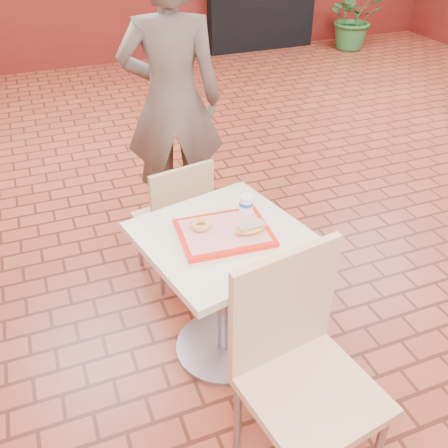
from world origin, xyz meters
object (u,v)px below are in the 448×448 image
object	(u,v)px
chair_main_back	(176,216)
customer	(172,102)
main_table	(224,276)
potted_plant	(355,17)
ring_donut	(201,225)
long_john_donut	(251,229)
paper_cup	(246,204)
chair_main_front	(300,364)
serving_tray	(224,233)

from	to	relation	value
chair_main_back	customer	world-z (taller)	customer
main_table	potted_plant	bearing A→B (deg)	50.62
customer	ring_donut	world-z (taller)	customer
long_john_donut	potted_plant	world-z (taller)	potted_plant
potted_plant	ring_donut	bearing A→B (deg)	-130.38
ring_donut	main_table	bearing A→B (deg)	-33.79
main_table	long_john_donut	xyz separation A→B (m)	(0.10, -0.06, 0.29)
paper_cup	customer	bearing A→B (deg)	90.29
long_john_donut	chair_main_back	bearing A→B (deg)	102.04
main_table	paper_cup	size ratio (longest dim) A/B	9.05
main_table	potted_plant	distance (m)	6.11
chair_main_back	ring_donut	size ratio (longest dim) A/B	8.41
customer	potted_plant	world-z (taller)	customer
chair_main_back	paper_cup	world-z (taller)	paper_cup
chair_main_back	ring_donut	world-z (taller)	chair_main_back
long_john_donut	potted_plant	size ratio (longest dim) A/B	0.16
main_table	chair_main_front	bearing A→B (deg)	-84.93
customer	main_table	bearing A→B (deg)	98.72
chair_main_back	paper_cup	bearing A→B (deg)	100.42
ring_donut	potted_plant	distance (m)	6.13
serving_tray	chair_main_front	bearing A→B (deg)	-84.93
main_table	serving_tray	world-z (taller)	serving_tray
chair_main_back	ring_donut	xyz separation A→B (m)	(-0.04, -0.58, 0.33)
chair_main_front	paper_cup	size ratio (longest dim) A/B	12.21
long_john_donut	paper_cup	bearing A→B (deg)	73.54
customer	paper_cup	distance (m)	1.18
customer	paper_cup	bearing A→B (deg)	105.55
serving_tray	ring_donut	xyz separation A→B (m)	(-0.09, 0.06, 0.03)
customer	chair_main_back	bearing A→B (deg)	88.61
main_table	paper_cup	bearing A→B (deg)	35.20
main_table	potted_plant	size ratio (longest dim) A/B	0.84
chair_main_back	serving_tray	xyz separation A→B (m)	(0.04, -0.64, 0.30)
chair_main_back	serving_tray	size ratio (longest dim) A/B	2.00
chair_main_front	customer	bearing A→B (deg)	78.30
serving_tray	main_table	bearing A→B (deg)	0.00
ring_donut	potted_plant	world-z (taller)	potted_plant
serving_tray	potted_plant	world-z (taller)	potted_plant
chair_main_front	potted_plant	world-z (taller)	chair_main_front
customer	long_john_donut	xyz separation A→B (m)	(-0.04, -1.34, -0.11)
chair_main_front	chair_main_back	distance (m)	1.29
main_table	serving_tray	bearing A→B (deg)	0.00
paper_cup	chair_main_front	bearing A→B (deg)	-97.39
customer	long_john_donut	bearing A→B (deg)	103.44
long_john_donut	main_table	bearing A→B (deg)	151.71
chair_main_front	potted_plant	distance (m)	6.58
customer	serving_tray	bearing A→B (deg)	98.72
chair_main_back	paper_cup	xyz separation A→B (m)	(0.20, -0.54, 0.35)
customer	long_john_donut	world-z (taller)	customer
potted_plant	long_john_donut	bearing A→B (deg)	-128.28
serving_tray	paper_cup	bearing A→B (deg)	35.20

